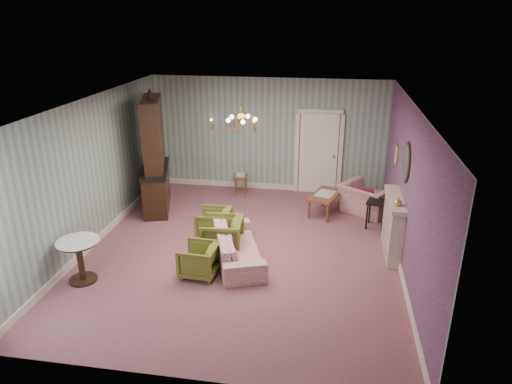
% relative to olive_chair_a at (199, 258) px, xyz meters
% --- Properties ---
extents(floor, '(7.00, 7.00, 0.00)m').
position_rel_olive_chair_a_xyz_m(floor, '(0.60, 1.00, -0.33)').
color(floor, '#955767').
rests_on(floor, ground).
extents(ceiling, '(7.00, 7.00, 0.00)m').
position_rel_olive_chair_a_xyz_m(ceiling, '(0.60, 1.00, 2.57)').
color(ceiling, white).
rests_on(ceiling, ground).
extents(wall_back, '(6.00, 0.00, 6.00)m').
position_rel_olive_chair_a_xyz_m(wall_back, '(0.60, 4.50, 1.12)').
color(wall_back, gray).
rests_on(wall_back, ground).
extents(wall_front, '(6.00, 0.00, 6.00)m').
position_rel_olive_chair_a_xyz_m(wall_front, '(0.60, -2.50, 1.12)').
color(wall_front, gray).
rests_on(wall_front, ground).
extents(wall_left, '(0.00, 7.00, 7.00)m').
position_rel_olive_chair_a_xyz_m(wall_left, '(-2.40, 1.00, 1.12)').
color(wall_left, gray).
rests_on(wall_left, ground).
extents(wall_right, '(0.00, 7.00, 7.00)m').
position_rel_olive_chair_a_xyz_m(wall_right, '(3.60, 1.00, 1.12)').
color(wall_right, gray).
rests_on(wall_right, ground).
extents(wall_right_floral, '(0.00, 7.00, 7.00)m').
position_rel_olive_chair_a_xyz_m(wall_right_floral, '(3.58, 1.00, 1.12)').
color(wall_right_floral, '#BE5F92').
rests_on(wall_right_floral, ground).
extents(door, '(1.12, 0.12, 2.16)m').
position_rel_olive_chair_a_xyz_m(door, '(1.90, 4.46, 0.75)').
color(door, white).
rests_on(door, floor).
extents(olive_chair_a, '(0.63, 0.67, 0.65)m').
position_rel_olive_chair_a_xyz_m(olive_chair_a, '(0.00, 0.00, 0.00)').
color(olive_chair_a, olive).
rests_on(olive_chair_a, floor).
extents(olive_chair_b, '(0.76, 0.80, 0.77)m').
position_rel_olive_chair_a_xyz_m(olive_chair_b, '(0.21, 0.89, 0.06)').
color(olive_chair_b, olive).
rests_on(olive_chair_b, floor).
extents(olive_chair_c, '(0.62, 0.66, 0.67)m').
position_rel_olive_chair_a_xyz_m(olive_chair_c, '(-0.11, 1.51, 0.01)').
color(olive_chair_c, olive).
rests_on(olive_chair_c, floor).
extents(sofa_chintz, '(1.21, 2.05, 0.77)m').
position_rel_olive_chair_a_xyz_m(sofa_chintz, '(0.57, 0.65, 0.06)').
color(sofa_chintz, '#A84462').
rests_on(sofa_chintz, floor).
extents(wingback_chair, '(1.29, 1.18, 0.94)m').
position_rel_olive_chair_a_xyz_m(wingback_chair, '(3.08, 3.28, 0.15)').
color(wingback_chair, '#A84462').
rests_on(wingback_chair, floor).
extents(dresser, '(1.04, 1.76, 2.78)m').
position_rel_olive_chair_a_xyz_m(dresser, '(-1.82, 2.80, 1.06)').
color(dresser, black).
rests_on(dresser, floor).
extents(fireplace, '(0.30, 1.40, 1.16)m').
position_rel_olive_chair_a_xyz_m(fireplace, '(3.46, 1.40, 0.25)').
color(fireplace, beige).
rests_on(fireplace, floor).
extents(mantel_vase, '(0.15, 0.15, 0.15)m').
position_rel_olive_chair_a_xyz_m(mantel_vase, '(3.44, 1.00, 0.91)').
color(mantel_vase, gold).
rests_on(mantel_vase, fireplace).
extents(oval_mirror, '(0.04, 0.76, 0.84)m').
position_rel_olive_chair_a_xyz_m(oval_mirror, '(3.56, 1.40, 1.52)').
color(oval_mirror, white).
rests_on(oval_mirror, wall_right).
extents(framed_print, '(0.04, 0.34, 0.42)m').
position_rel_olive_chair_a_xyz_m(framed_print, '(3.57, 2.75, 1.27)').
color(framed_print, gold).
rests_on(framed_print, wall_right).
extents(coffee_table, '(0.84, 1.11, 0.51)m').
position_rel_olive_chair_a_xyz_m(coffee_table, '(2.13, 3.07, -0.07)').
color(coffee_table, brown).
rests_on(coffee_table, floor).
extents(side_table_black, '(0.50, 0.50, 0.63)m').
position_rel_olive_chair_a_xyz_m(side_table_black, '(3.25, 2.50, -0.01)').
color(side_table_black, black).
rests_on(side_table_black, floor).
extents(pedestal_table, '(0.74, 0.74, 0.79)m').
position_rel_olive_chair_a_xyz_m(pedestal_table, '(-1.96, -0.52, 0.07)').
color(pedestal_table, black).
rests_on(pedestal_table, floor).
extents(nesting_table, '(0.38, 0.46, 0.57)m').
position_rel_olive_chair_a_xyz_m(nesting_table, '(-0.02, 3.94, -0.04)').
color(nesting_table, brown).
rests_on(nesting_table, floor).
extents(gilt_mirror_back, '(0.28, 0.06, 0.36)m').
position_rel_olive_chair_a_xyz_m(gilt_mirror_back, '(-0.30, 4.46, 1.37)').
color(gilt_mirror_back, gold).
rests_on(gilt_mirror_back, wall_back).
extents(sconce_left, '(0.16, 0.12, 0.30)m').
position_rel_olive_chair_a_xyz_m(sconce_left, '(-0.85, 4.44, 1.37)').
color(sconce_left, gold).
rests_on(sconce_left, wall_back).
extents(sconce_right, '(0.16, 0.12, 0.30)m').
position_rel_olive_chair_a_xyz_m(sconce_right, '(0.25, 4.44, 1.37)').
color(sconce_right, gold).
rests_on(sconce_right, wall_back).
extents(chandelier, '(0.56, 0.56, 0.36)m').
position_rel_olive_chair_a_xyz_m(chandelier, '(0.60, 1.00, 2.30)').
color(chandelier, gold).
rests_on(chandelier, ceiling).
extents(burgundy_cushion, '(0.41, 0.28, 0.39)m').
position_rel_olive_chair_a_xyz_m(burgundy_cushion, '(3.03, 3.13, 0.15)').
color(burgundy_cushion, maroon).
rests_on(burgundy_cushion, wingback_chair).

